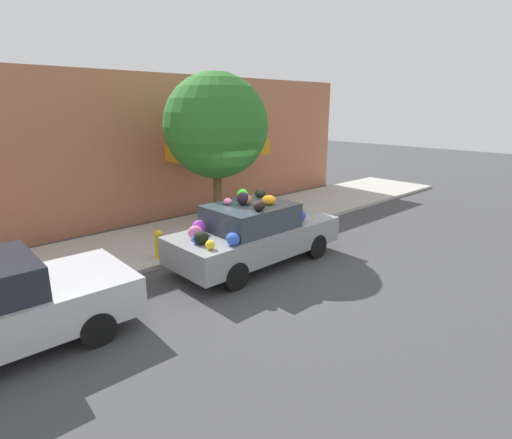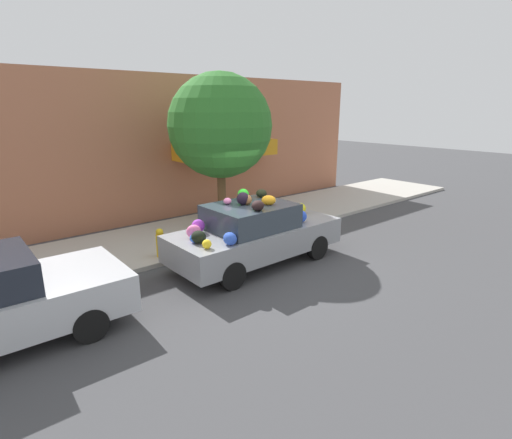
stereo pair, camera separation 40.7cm
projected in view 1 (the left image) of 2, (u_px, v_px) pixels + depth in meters
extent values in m
plane|color=#424244|center=(253.00, 261.00, 9.62)|extent=(60.00, 60.00, 0.00)
cube|color=#B2ADA3|center=(190.00, 234.00, 11.52)|extent=(24.00, 3.20, 0.11)
cube|color=#B26B4C|center=(147.00, 149.00, 12.50)|extent=(18.00, 0.30, 4.60)
cube|color=orange|center=(221.00, 149.00, 13.71)|extent=(3.86, 0.90, 0.55)
cylinder|color=brown|center=(218.00, 196.00, 11.59)|extent=(0.24, 0.24, 1.95)
sphere|color=#2D7228|center=(216.00, 126.00, 11.05)|extent=(2.90, 2.90, 2.90)
cylinder|color=gold|center=(159.00, 247.00, 9.47)|extent=(0.20, 0.20, 0.55)
sphere|color=gold|center=(158.00, 234.00, 9.38)|extent=(0.18, 0.18, 0.18)
cube|color=gray|center=(256.00, 239.00, 9.38)|extent=(4.20, 1.74, 0.61)
cube|color=#333D47|center=(251.00, 216.00, 9.11)|extent=(1.90, 1.51, 0.55)
cylinder|color=black|center=(271.00, 232.00, 10.86)|extent=(0.60, 0.19, 0.59)
cylinder|color=black|center=(316.00, 246.00, 9.77)|extent=(0.60, 0.19, 0.59)
cylinder|color=black|center=(192.00, 256.00, 9.15)|extent=(0.60, 0.19, 0.59)
cylinder|color=black|center=(236.00, 276.00, 8.06)|extent=(0.60, 0.19, 0.59)
ellipsoid|color=purple|center=(199.00, 227.00, 8.70)|extent=(0.32, 0.26, 0.31)
sphere|color=blue|center=(300.00, 216.00, 9.62)|extent=(0.42, 0.42, 0.30)
sphere|color=yellow|center=(298.00, 208.00, 10.37)|extent=(0.40, 0.40, 0.29)
sphere|color=black|center=(243.00, 199.00, 8.97)|extent=(0.33, 0.33, 0.29)
ellipsoid|color=blue|center=(233.00, 239.00, 7.99)|extent=(0.25, 0.32, 0.26)
ellipsoid|color=pink|center=(228.00, 201.00, 9.03)|extent=(0.24, 0.24, 0.15)
ellipsoid|color=orange|center=(269.00, 200.00, 8.99)|extent=(0.40, 0.39, 0.22)
ellipsoid|color=black|center=(260.00, 193.00, 9.75)|extent=(0.36, 0.36, 0.20)
ellipsoid|color=green|center=(278.00, 210.00, 10.18)|extent=(0.39, 0.35, 0.30)
sphere|color=#986137|center=(247.00, 200.00, 8.99)|extent=(0.33, 0.33, 0.24)
ellipsoid|color=black|center=(201.00, 238.00, 8.08)|extent=(0.36, 0.38, 0.26)
ellipsoid|color=pink|center=(195.00, 232.00, 8.38)|extent=(0.39, 0.35, 0.29)
ellipsoid|color=black|center=(259.00, 206.00, 8.50)|extent=(0.38, 0.35, 0.22)
sphere|color=green|center=(242.00, 195.00, 9.44)|extent=(0.33, 0.33, 0.27)
sphere|color=yellow|center=(210.00, 245.00, 7.77)|extent=(0.25, 0.25, 0.19)
ellipsoid|color=green|center=(200.00, 229.00, 8.78)|extent=(0.25, 0.21, 0.18)
sphere|color=pink|center=(201.00, 238.00, 8.10)|extent=(0.29, 0.29, 0.24)
ellipsoid|color=yellow|center=(299.00, 217.00, 9.64)|extent=(0.32, 0.32, 0.24)
sphere|color=white|center=(288.00, 207.00, 10.72)|extent=(0.21, 0.21, 0.16)
ellipsoid|color=blue|center=(197.00, 239.00, 8.11)|extent=(0.24, 0.23, 0.19)
cylinder|color=black|center=(63.00, 292.00, 7.39)|extent=(0.57, 0.19, 0.56)
cylinder|color=black|center=(97.00, 329.00, 6.17)|extent=(0.57, 0.19, 0.56)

